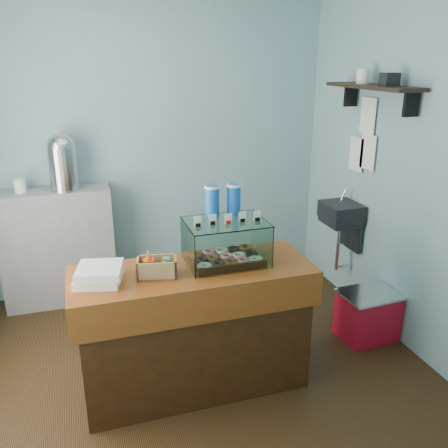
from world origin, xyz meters
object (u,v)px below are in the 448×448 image
object	(u,v)px
counter	(194,328)
display_case	(225,238)
coffee_urn	(62,160)
red_cooler	(367,315)

from	to	relation	value
counter	display_case	xyz separation A→B (m)	(0.25, 0.08, 0.60)
counter	coffee_urn	distance (m)	1.96
display_case	coffee_urn	distance (m)	1.83
counter	display_case	world-z (taller)	display_case
coffee_urn	display_case	bearing A→B (deg)	-55.28
counter	coffee_urn	size ratio (longest dim) A/B	3.17
red_cooler	coffee_urn	bearing A→B (deg)	145.96
red_cooler	display_case	bearing A→B (deg)	-178.91
display_case	coffee_urn	size ratio (longest dim) A/B	1.07
display_case	coffee_urn	world-z (taller)	coffee_urn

